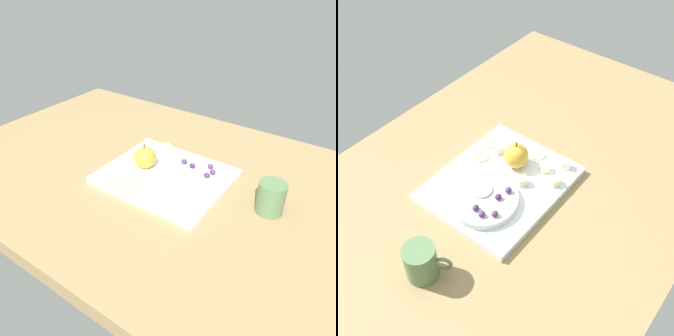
% 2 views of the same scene
% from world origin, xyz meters
% --- Properties ---
extents(table, '(1.36, 0.88, 0.05)m').
position_xyz_m(table, '(0.00, 0.00, 0.02)').
color(table, '#91774D').
rests_on(table, ground).
extents(platter, '(0.35, 0.29, 0.02)m').
position_xyz_m(platter, '(-0.05, 0.02, 0.05)').
color(platter, white).
rests_on(platter, table).
extents(serving_dish, '(0.17, 0.17, 0.02)m').
position_xyz_m(serving_dish, '(-0.13, 0.01, 0.07)').
color(serving_dish, silver).
rests_on(serving_dish, platter).
extents(apple_whole, '(0.07, 0.07, 0.07)m').
position_xyz_m(apple_whole, '(0.03, 0.02, 0.10)').
color(apple_whole, gold).
rests_on(apple_whole, platter).
extents(apple_stem, '(0.00, 0.00, 0.01)m').
position_xyz_m(apple_stem, '(0.03, 0.02, 0.13)').
color(apple_stem, brown).
rests_on(apple_stem, apple_whole).
extents(cheese_cube_0, '(0.03, 0.03, 0.02)m').
position_xyz_m(cheese_cube_0, '(0.05, -0.05, 0.07)').
color(cheese_cube_0, '#F9F3CA').
rests_on(cheese_cube_0, platter).
extents(cheese_cube_1, '(0.03, 0.03, 0.02)m').
position_xyz_m(cheese_cube_1, '(0.03, 0.09, 0.07)').
color(cheese_cube_1, '#F3E3CB').
rests_on(cheese_cube_1, platter).
extents(cheese_cube_2, '(0.03, 0.03, 0.02)m').
position_xyz_m(cheese_cube_2, '(0.10, -0.08, 0.07)').
color(cheese_cube_2, '#F9E8C1').
rests_on(cheese_cube_2, platter).
extents(cheese_cube_3, '(0.03, 0.03, 0.02)m').
position_xyz_m(cheese_cube_3, '(-0.02, -0.03, 0.07)').
color(cheese_cube_3, '#F4E5BF').
rests_on(cheese_cube_3, platter).
extents(cheese_cube_4, '(0.03, 0.03, 0.02)m').
position_xyz_m(cheese_cube_4, '(0.03, -0.10, 0.07)').
color(cheese_cube_4, '#F9F1C0').
rests_on(cheese_cube_4, platter).
extents(cracker_0, '(0.04, 0.04, 0.00)m').
position_xyz_m(cracker_0, '(0.09, 0.00, 0.07)').
color(cracker_0, '#D9BA89').
rests_on(cracker_0, platter).
extents(cracker_1, '(0.04, 0.04, 0.00)m').
position_xyz_m(cracker_1, '(-0.01, 0.11, 0.07)').
color(cracker_1, '#D8B480').
rests_on(cracker_1, platter).
extents(cracker_2, '(0.04, 0.04, 0.00)m').
position_xyz_m(cracker_2, '(0.05, 0.13, 0.07)').
color(cracker_2, '#DFB282').
rests_on(cracker_2, platter).
extents(grape_0, '(0.02, 0.02, 0.01)m').
position_xyz_m(grape_0, '(-0.17, -0.03, 0.09)').
color(grape_0, '#492D5F').
rests_on(grape_0, serving_dish).
extents(grape_1, '(0.02, 0.02, 0.01)m').
position_xyz_m(grape_1, '(-0.11, -0.03, 0.09)').
color(grape_1, '#411F4E').
rests_on(grape_1, serving_dish).
extents(grape_2, '(0.02, 0.02, 0.01)m').
position_xyz_m(grape_2, '(-0.15, -0.05, 0.09)').
color(grape_2, '#562D55').
rests_on(grape_2, serving_dish).
extents(grape_3, '(0.02, 0.02, 0.02)m').
position_xyz_m(grape_3, '(-0.08, -0.03, 0.09)').
color(grape_3, '#43295E').
rests_on(grape_3, serving_dish).
extents(grape_4, '(0.02, 0.02, 0.01)m').
position_xyz_m(grape_4, '(-0.16, -0.01, 0.09)').
color(grape_4, '#4A2459').
rests_on(grape_4, serving_dish).
extents(apple_slice_0, '(0.05, 0.05, 0.01)m').
position_xyz_m(apple_slice_0, '(-0.11, 0.02, 0.09)').
color(apple_slice_0, beige).
rests_on(apple_slice_0, serving_dish).
extents(cup, '(0.07, 0.09, 0.08)m').
position_xyz_m(cup, '(-0.34, -0.01, 0.09)').
color(cup, '#54754A').
rests_on(cup, table).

